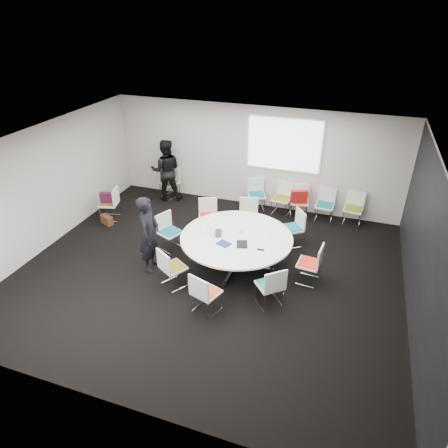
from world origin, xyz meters
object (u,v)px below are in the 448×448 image
(maroon_bag, at_px, (108,198))
(chair_ring_g, at_px, (206,300))
(chair_ring_c, at_px, (248,222))
(chair_ring_a, at_px, (309,270))
(chair_ring_h, at_px, (270,292))
(brown_bag, at_px, (107,220))
(laptop, at_px, (221,233))
(chair_back_b, at_px, (281,204))
(chair_back_d, at_px, (324,211))
(chair_back_c, at_px, (299,207))
(chair_ring_d, at_px, (208,223))
(chair_ring_e, at_px, (170,238))
(chair_person_back, at_px, (170,188))
(cup, at_px, (241,231))
(chair_spare_left, at_px, (111,209))
(chair_ring_f, at_px, (173,274))
(chair_ring_b, at_px, (292,234))
(chair_back_e, at_px, (352,215))
(person_main, at_px, (149,234))
(person_back, at_px, (166,170))
(chair_back_a, at_px, (256,201))
(conference_table, at_px, (236,243))

(maroon_bag, bearing_deg, chair_ring_g, -34.58)
(chair_ring_c, bearing_deg, chair_ring_a, 122.03)
(chair_ring_h, xyz_separation_m, brown_bag, (-4.76, 1.70, -0.16))
(chair_ring_g, distance_m, laptop, 1.72)
(chair_back_b, xyz_separation_m, chair_back_d, (1.15, -0.04, 0.00))
(chair_back_c, bearing_deg, chair_ring_d, 29.10)
(chair_ring_e, height_order, maroon_bag, chair_ring_e)
(chair_back_b, bearing_deg, chair_ring_a, 120.02)
(chair_person_back, bearing_deg, cup, 163.75)
(chair_spare_left, relative_size, laptop, 2.59)
(chair_back_d, bearing_deg, chair_ring_h, 83.79)
(chair_back_d, bearing_deg, chair_ring_f, 58.70)
(chair_ring_c, bearing_deg, laptop, 65.28)
(cup, bearing_deg, laptop, -153.26)
(chair_ring_b, xyz_separation_m, chair_person_back, (-3.91, 1.50, 0.00))
(chair_person_back, bearing_deg, chair_ring_d, 163.01)
(chair_back_e, xyz_separation_m, laptop, (-2.66, -2.74, 0.47))
(cup, bearing_deg, chair_ring_e, -177.79)
(chair_ring_h, relative_size, laptop, 2.59)
(chair_ring_h, xyz_separation_m, maroon_bag, (-4.83, 2.00, 0.34))
(chair_back_b, height_order, person_main, person_main)
(chair_back_c, distance_m, chair_spare_left, 5.05)
(chair_ring_e, xyz_separation_m, chair_back_d, (3.24, 2.57, 0.00))
(chair_back_d, bearing_deg, person_back, 4.28)
(chair_ring_a, xyz_separation_m, person_back, (-4.52, 2.66, 0.62))
(chair_ring_e, xyz_separation_m, cup, (1.70, 0.07, 0.50))
(chair_ring_e, xyz_separation_m, chair_ring_g, (1.58, -1.76, 0.00))
(chair_ring_c, xyz_separation_m, cup, (0.18, -1.27, 0.50))
(chair_ring_h, relative_size, cup, 9.78)
(chair_person_back, bearing_deg, chair_ring_b, -176.52)
(chair_ring_b, bearing_deg, chair_ring_d, 56.90)
(chair_back_a, height_order, chair_back_c, same)
(chair_back_b, relative_size, person_main, 0.52)
(chair_ring_h, distance_m, chair_back_c, 3.77)
(chair_back_b, bearing_deg, chair_ring_c, 73.42)
(chair_ring_h, xyz_separation_m, chair_back_c, (-0.08, 3.77, 0.00))
(chair_ring_e, bearing_deg, brown_bag, -81.32)
(chair_back_a, height_order, person_main, person_main)
(chair_ring_c, distance_m, chair_spare_left, 3.71)
(chair_ring_a, height_order, chair_back_b, same)
(chair_ring_e, height_order, chair_ring_h, same)
(chair_back_c, bearing_deg, chair_person_back, -9.96)
(chair_ring_h, bearing_deg, chair_ring_d, 93.08)
(person_main, bearing_deg, chair_spare_left, 43.77)
(chair_back_d, bearing_deg, laptop, 56.98)
(chair_back_a, distance_m, person_back, 2.72)
(chair_ring_c, relative_size, maroon_bag, 2.20)
(chair_ring_e, height_order, chair_back_b, same)
(chair_ring_g, relative_size, chair_back_e, 1.00)
(conference_table, bearing_deg, maroon_bag, 165.92)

